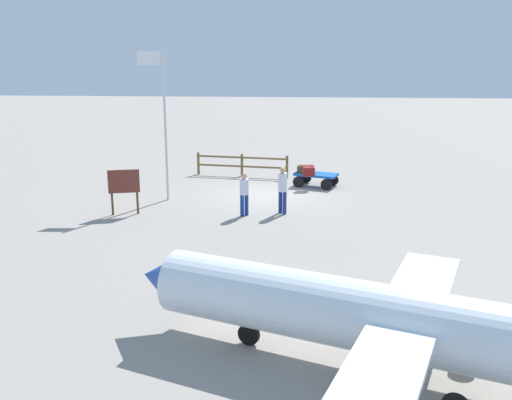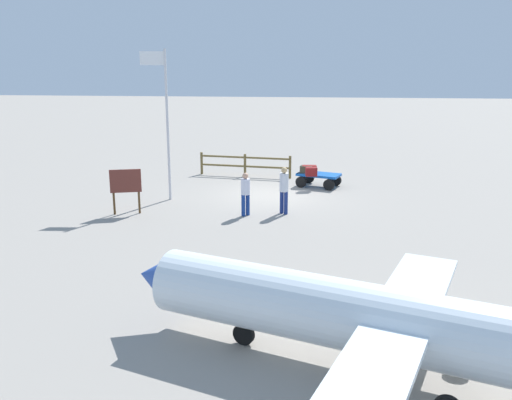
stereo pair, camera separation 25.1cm
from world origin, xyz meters
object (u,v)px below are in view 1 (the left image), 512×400
flagpole (162,114)px  signboard (124,185)px  worker_trailing (244,191)px  airplane_near (390,321)px  suitcase_navy (309,172)px  worker_lead (283,187)px  luggage_cart (316,177)px  suitcase_maroon (307,169)px  suitcase_olive (304,169)px

flagpole → signboard: flagpole is taller
worker_trailing → airplane_near: (-3.64, 10.12, 0.18)m
suitcase_navy → worker_lead: 4.09m
flagpole → luggage_cart: bearing=-154.0°
suitcase_navy → worker_trailing: 4.92m
suitcase_navy → worker_lead: (0.95, 3.97, 0.21)m
airplane_near → suitcase_maroon: bearing=-84.6°
suitcase_olive → airplane_near: size_ratio=0.06×
worker_trailing → airplane_near: size_ratio=0.16×
suitcase_navy → worker_lead: bearing=76.6°
suitcase_navy → signboard: size_ratio=0.32×
worker_lead → worker_trailing: size_ratio=1.10×
suitcase_maroon → airplane_near: size_ratio=0.06×
worker_lead → airplane_near: size_ratio=0.17×
luggage_cart → suitcase_maroon: suitcase_maroon is taller
worker_trailing → signboard: bearing=2.8°
suitcase_olive → signboard: 8.22m
luggage_cart → suitcase_navy: bearing=62.5°
suitcase_navy → luggage_cart: bearing=-117.5°
worker_lead → airplane_near: airplane_near is taller
luggage_cart → airplane_near: size_ratio=0.20×
suitcase_navy → worker_lead: size_ratio=0.31×
airplane_near → flagpole: (7.01, -12.15, 2.32)m
worker_lead → flagpole: (4.71, -1.65, 2.42)m
luggage_cart → airplane_near: (-1.04, 15.06, 0.66)m
suitcase_olive → suitcase_maroon: same height
suitcase_maroon → luggage_cart: bearing=162.6°
suitcase_olive → worker_trailing: size_ratio=0.37×
flagpole → worker_trailing: bearing=148.9°
suitcase_olive → flagpole: flagpole is taller
worker_trailing → luggage_cart: bearing=-117.7°
suitcase_olive → suitcase_maroon: bearing=-147.5°
luggage_cart → airplane_near: 15.11m
suitcase_navy → suitcase_maroon: suitcase_navy is taller
worker_trailing → flagpole: bearing=-31.1°
suitcase_navy → flagpole: size_ratio=0.09×
flagpole → suitcase_maroon: bearing=-151.5°
suitcase_navy → flagpole: bearing=22.3°
suitcase_maroon → suitcase_navy: bearing=96.9°
suitcase_maroon → worker_trailing: (2.20, 5.07, 0.15)m
worker_trailing → signboard: (4.29, 0.21, 0.19)m
worker_lead → airplane_near: bearing=102.3°
airplane_near → suitcase_navy: bearing=-84.7°
airplane_near → worker_trailing: bearing=-70.2°
worker_lead → airplane_near: (-2.30, 10.51, 0.10)m
worker_lead → worker_trailing: worker_lead is taller
luggage_cart → signboard: size_ratio=1.24×
luggage_cart → suitcase_olive: suitcase_olive is taller
suitcase_navy → flagpole: (5.66, 2.32, 2.63)m
luggage_cart → worker_trailing: (2.60, 4.95, 0.47)m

